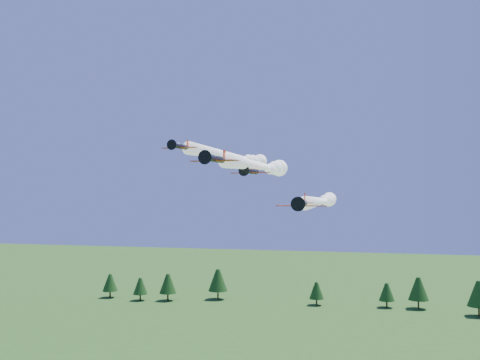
% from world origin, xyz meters
% --- Properties ---
extents(plane_lead, '(9.91, 42.83, 3.70)m').
position_xyz_m(plane_lead, '(1.50, 14.35, 47.00)').
color(plane_lead, black).
rests_on(plane_lead, ground).
extents(plane_left, '(9.80, 53.85, 3.70)m').
position_xyz_m(plane_left, '(-7.84, 30.64, 50.06)').
color(plane_left, black).
rests_on(plane_left, ground).
extents(plane_right, '(8.49, 60.25, 3.70)m').
position_xyz_m(plane_right, '(11.97, 32.29, 39.80)').
color(plane_right, black).
rests_on(plane_right, ground).
extents(plane_slot, '(7.60, 8.27, 2.66)m').
position_xyz_m(plane_slot, '(0.95, 7.76, 45.72)').
color(plane_slot, black).
rests_on(plane_slot, ground).
extents(treeline, '(172.37, 16.18, 11.97)m').
position_xyz_m(treeline, '(13.98, 108.41, 6.83)').
color(treeline, '#382314').
rests_on(treeline, ground).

